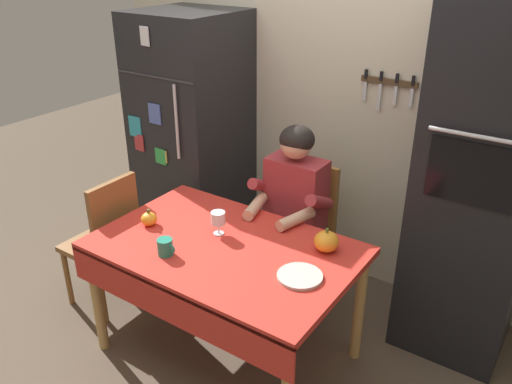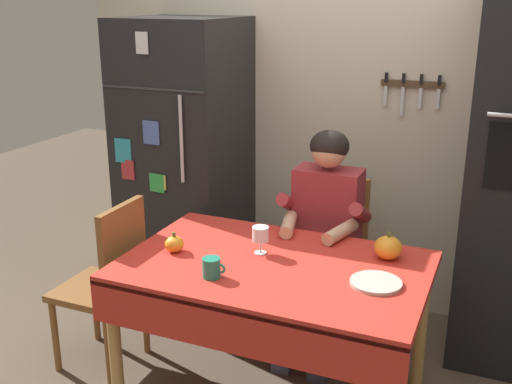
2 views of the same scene
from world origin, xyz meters
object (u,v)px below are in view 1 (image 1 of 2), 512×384
(chair_left_side, at_px, (107,238))
(pumpkin_large, at_px, (326,241))
(coffee_mug, at_px, (165,247))
(wall_oven, at_px, (481,181))
(wine_glass, at_px, (218,219))
(dining_table, at_px, (223,260))
(seated_person, at_px, (290,207))
(refrigerator, at_px, (193,138))
(serving_tray, at_px, (300,276))
(chair_behind_person, at_px, (304,227))
(pumpkin_medium, at_px, (149,219))

(chair_left_side, relative_size, pumpkin_large, 7.00)
(coffee_mug, bearing_deg, wall_oven, 42.54)
(wine_glass, bearing_deg, pumpkin_large, 17.56)
(dining_table, distance_m, pumpkin_large, 0.57)
(seated_person, relative_size, coffee_mug, 11.50)
(refrigerator, bearing_deg, serving_tray, -31.92)
(chair_behind_person, bearing_deg, serving_tray, -62.16)
(serving_tray, bearing_deg, pumpkin_large, 91.97)
(pumpkin_medium, bearing_deg, coffee_mug, -31.21)
(coffee_mug, bearing_deg, seated_person, 72.78)
(refrigerator, distance_m, wall_oven, 2.01)
(chair_left_side, height_order, coffee_mug, chair_left_side)
(chair_left_side, bearing_deg, pumpkin_medium, -1.30)
(chair_behind_person, distance_m, serving_tray, 0.94)
(chair_behind_person, xyz_separation_m, pumpkin_medium, (-0.55, -0.84, 0.27))
(dining_table, bearing_deg, chair_left_side, -177.78)
(wine_glass, distance_m, serving_tray, 0.60)
(refrigerator, relative_size, serving_tray, 8.05)
(seated_person, xyz_separation_m, pumpkin_large, (0.41, -0.32, 0.06))
(chair_behind_person, distance_m, pumpkin_large, 0.72)
(refrigerator, distance_m, seated_person, 1.06)
(wine_glass, bearing_deg, seated_person, 72.39)
(chair_left_side, bearing_deg, pumpkin_large, 12.98)
(coffee_mug, relative_size, wine_glass, 0.80)
(chair_left_side, distance_m, wine_glass, 0.87)
(chair_behind_person, height_order, pumpkin_medium, chair_behind_person)
(chair_behind_person, bearing_deg, dining_table, -94.22)
(coffee_mug, height_order, wine_glass, wine_glass)
(refrigerator, xyz_separation_m, dining_table, (0.95, -0.88, -0.24))
(dining_table, height_order, coffee_mug, coffee_mug)
(chair_behind_person, xyz_separation_m, chair_left_side, (-0.96, -0.83, 0.00))
(seated_person, bearing_deg, pumpkin_medium, -130.30)
(chair_left_side, distance_m, pumpkin_medium, 0.49)
(wall_oven, relative_size, dining_table, 1.50)
(dining_table, xyz_separation_m, pumpkin_large, (0.47, 0.28, 0.14))
(dining_table, bearing_deg, pumpkin_large, 30.81)
(dining_table, distance_m, coffee_mug, 0.32)
(wine_glass, distance_m, pumpkin_large, 0.60)
(wall_oven, relative_size, pumpkin_medium, 20.94)
(seated_person, xyz_separation_m, serving_tray, (0.42, -0.61, 0.01))
(serving_tray, bearing_deg, chair_behind_person, 117.84)
(dining_table, distance_m, seated_person, 0.61)
(wine_glass, height_order, pumpkin_medium, wine_glass)
(pumpkin_large, relative_size, pumpkin_medium, 1.32)
(wall_oven, bearing_deg, refrigerator, -178.86)
(wine_glass, bearing_deg, refrigerator, 137.30)
(wall_oven, bearing_deg, seated_person, -162.17)
(chair_left_side, xyz_separation_m, pumpkin_large, (1.37, 0.32, 0.28))
(seated_person, xyz_separation_m, wine_glass, (-0.16, -0.50, 0.10))
(pumpkin_large, bearing_deg, chair_behind_person, 128.96)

